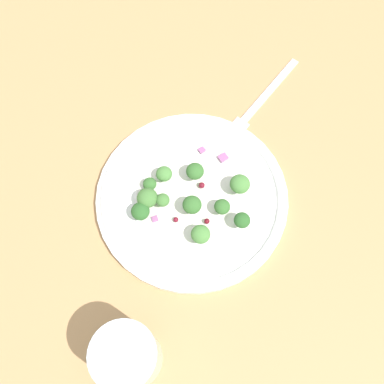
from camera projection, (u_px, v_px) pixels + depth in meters
ground_plane at (190, 208)px, 65.58cm from camera, size 180.00×180.00×2.00cm
plate at (192, 197)px, 64.28cm from camera, size 27.79×27.79×1.70cm
dressing_pool at (192, 196)px, 63.88cm from camera, size 16.12×16.12×0.20cm
broccoli_floret_0 at (194, 204)px, 61.05cm from camera, size 2.66×2.66×2.70cm
broccoli_floret_1 at (201, 234)px, 59.71cm from camera, size 2.65×2.65×2.68cm
broccoli_floret_2 at (140, 210)px, 61.40cm from camera, size 2.59×2.59×2.62cm
broccoli_floret_3 at (164, 174)px, 63.44cm from camera, size 2.33×2.33×2.36cm
broccoli_floret_4 at (242, 220)px, 60.25cm from camera, size 2.26×2.26×2.29cm
broccoli_floret_5 at (150, 184)px, 63.31cm from camera, size 1.95×1.95×1.97cm
broccoli_floret_6 at (163, 200)px, 61.76cm from camera, size 1.95×1.95×1.97cm
broccoli_floret_7 at (240, 183)px, 62.29cm from camera, size 2.86×2.86×2.90cm
broccoli_floret_8 at (147, 198)px, 61.87cm from camera, size 2.92×2.92×2.96cm
broccoli_floret_9 at (222, 207)px, 61.33cm from camera, size 2.25×2.25×2.27cm
broccoli_floret_10 at (195, 171)px, 63.09cm from camera, size 2.57×2.57×2.60cm
cranberry_0 at (207, 221)px, 61.67cm from camera, size 0.79×0.79×0.79cm
cranberry_1 at (176, 220)px, 61.90cm from camera, size 0.75×0.75×0.75cm
cranberry_2 at (202, 185)px, 63.80cm from camera, size 0.89×0.89×0.89cm
onion_bit_0 at (223, 158)px, 65.77cm from camera, size 1.45×1.59×0.46cm
onion_bit_1 at (202, 150)px, 66.34cm from camera, size 1.12×1.18×0.36cm
onion_bit_2 at (155, 219)px, 62.33cm from camera, size 0.89×0.93×0.44cm
fork at (260, 102)px, 71.29cm from camera, size 12.44×16.07×0.50cm
water_glass at (128, 357)px, 52.14cm from camera, size 7.61×7.61×9.80cm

